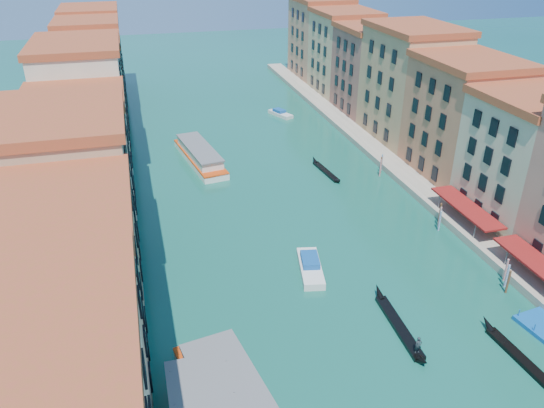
{
  "coord_description": "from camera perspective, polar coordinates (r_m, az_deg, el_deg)",
  "views": [
    {
      "loc": [
        -18.55,
        -13.92,
        35.53
      ],
      "look_at": [
        -3.6,
        41.82,
        5.53
      ],
      "focal_mm": 35.0,
      "sensor_mm": 36.0,
      "label": 1
    }
  ],
  "objects": [
    {
      "name": "left_bank_palazzos",
      "position": [
        83.06,
        -19.56,
        7.76
      ],
      "size": [
        12.8,
        128.4,
        21.0
      ],
      "color": "beige",
      "rests_on": "ground"
    },
    {
      "name": "right_bank_palazzos",
      "position": [
        96.18,
        16.26,
        10.83
      ],
      "size": [
        12.8,
        128.4,
        21.0
      ],
      "color": "#AD5641",
      "rests_on": "ground"
    },
    {
      "name": "quay",
      "position": [
        95.39,
        11.37,
        5.37
      ],
      "size": [
        4.0,
        140.0,
        1.0
      ],
      "primitive_type": "cube",
      "color": "gray",
      "rests_on": "ground"
    },
    {
      "name": "mooring_poles_right",
      "position": [
        66.44,
        22.51,
        -5.91
      ],
      "size": [
        1.44,
        54.24,
        3.2
      ],
      "color": "#57351E",
      "rests_on": "ground"
    },
    {
      "name": "vaporetto_far",
      "position": [
        91.73,
        -7.78,
        5.25
      ],
      "size": [
        7.04,
        18.81,
        2.73
      ],
      "rotation": [
        0.0,
        0.0,
        0.16
      ],
      "color": "white",
      "rests_on": "ground"
    },
    {
      "name": "gondola_fore",
      "position": [
        55.68,
        13.51,
        -12.55
      ],
      "size": [
        1.59,
        12.47,
        2.49
      ],
      "rotation": [
        0.0,
        0.0,
        -0.05
      ],
      "color": "black",
      "rests_on": "ground"
    },
    {
      "name": "gondola_right",
      "position": [
        55.7,
        25.46,
        -14.86
      ],
      "size": [
        1.67,
        11.47,
        2.29
      ],
      "rotation": [
        0.0,
        0.0,
        0.07
      ],
      "color": "black",
      "rests_on": "ground"
    },
    {
      "name": "gondola_far",
      "position": [
        87.55,
        5.77,
        3.6
      ],
      "size": [
        1.92,
        10.7,
        1.51
      ],
      "rotation": [
        0.0,
        0.0,
        0.1
      ],
      "color": "black",
      "rests_on": "ground"
    },
    {
      "name": "motorboat_mid",
      "position": [
        62.31,
        4.14,
        -6.69
      ],
      "size": [
        3.86,
        8.01,
        1.59
      ],
      "rotation": [
        0.0,
        0.0,
        -0.19
      ],
      "color": "silver",
      "rests_on": "ground"
    },
    {
      "name": "motorboat_far",
      "position": [
        114.98,
        0.89,
        9.73
      ],
      "size": [
        4.26,
        6.6,
        1.31
      ],
      "rotation": [
        0.0,
        0.0,
        0.39
      ],
      "color": "silver",
      "rests_on": "ground"
    }
  ]
}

